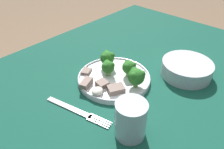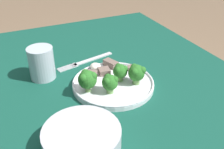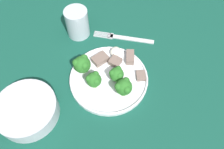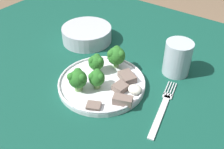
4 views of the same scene
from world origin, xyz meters
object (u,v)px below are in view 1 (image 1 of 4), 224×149
Objects in this scene: dinner_plate at (114,78)px; fork at (77,111)px; cream_bowl at (186,69)px; drinking_glass at (131,121)px.

dinner_plate is 0.17m from fork.
cream_bowl is 0.32m from drinking_glass.
cream_bowl is (-0.18, 0.16, 0.01)m from dinner_plate.
drinking_glass reaches higher than fork.
cream_bowl reaches higher than fork.
drinking_glass is at bearing 52.16° from dinner_plate.
dinner_plate is 0.24m from cream_bowl.
dinner_plate reaches higher than fork.
dinner_plate is 1.13× the size of fork.
fork is at bearing 6.38° from dinner_plate.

